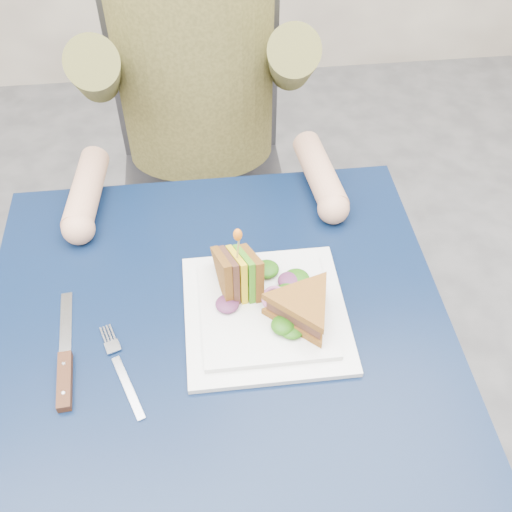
{
  "coord_description": "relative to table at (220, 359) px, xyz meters",
  "views": [
    {
      "loc": [
        -0.0,
        -0.55,
        1.51
      ],
      "look_at": [
        0.07,
        0.07,
        0.82
      ],
      "focal_mm": 42.0,
      "sensor_mm": 36.0,
      "label": 1
    }
  ],
  "objects": [
    {
      "name": "ground",
      "position": [
        0.0,
        0.0,
        -0.65
      ],
      "size": [
        4.0,
        4.0,
        0.0
      ],
      "primitive_type": "plane",
      "color": "#59595C",
      "rests_on": "ground"
    },
    {
      "name": "table",
      "position": [
        0.0,
        0.0,
        0.0
      ],
      "size": [
        0.75,
        0.75,
        0.73
      ],
      "color": "black",
      "rests_on": "ground"
    },
    {
      "name": "chair",
      "position": [
        0.0,
        0.72,
        -0.11
      ],
      "size": [
        0.42,
        0.4,
        0.93
      ],
      "color": "#47474C",
      "rests_on": "ground"
    },
    {
      "name": "diner",
      "position": [
        -0.0,
        0.61,
        0.26
      ],
      "size": [
        0.54,
        0.59,
        0.74
      ],
      "color": "brown",
      "rests_on": "chair"
    },
    {
      "name": "plate",
      "position": [
        0.08,
        0.02,
        0.09
      ],
      "size": [
        0.26,
        0.26,
        0.02
      ],
      "color": "white",
      "rests_on": "table"
    },
    {
      "name": "sandwich_flat",
      "position": [
        0.13,
        -0.0,
        0.12
      ],
      "size": [
        0.18,
        0.18,
        0.05
      ],
      "color": "brown",
      "rests_on": "plate"
    },
    {
      "name": "sandwich_upright",
      "position": [
        0.04,
        0.07,
        0.13
      ],
      "size": [
        0.09,
        0.14,
        0.14
      ],
      "color": "brown",
      "rests_on": "plate"
    },
    {
      "name": "fork",
      "position": [
        -0.15,
        -0.06,
        0.08
      ],
      "size": [
        0.07,
        0.17,
        0.01
      ],
      "color": "silver",
      "rests_on": "table"
    },
    {
      "name": "knife",
      "position": [
        -0.23,
        -0.05,
        0.09
      ],
      "size": [
        0.04,
        0.22,
        0.02
      ],
      "color": "silver",
      "rests_on": "table"
    },
    {
      "name": "toothpick",
      "position": [
        0.04,
        0.07,
        0.2
      ],
      "size": [
        0.01,
        0.01,
        0.06
      ],
      "primitive_type": "cylinder",
      "rotation": [
        0.14,
        0.07,
        0.0
      ],
      "color": "tan",
      "rests_on": "sandwich_upright"
    },
    {
      "name": "toothpick_frill",
      "position": [
        0.04,
        0.07,
        0.23
      ],
      "size": [
        0.01,
        0.01,
        0.02
      ],
      "primitive_type": "ellipsoid",
      "color": "orange",
      "rests_on": "sandwich_upright"
    },
    {
      "name": "lettuce_spill",
      "position": [
        0.08,
        0.03,
        0.11
      ],
      "size": [
        0.15,
        0.13,
        0.02
      ],
      "primitive_type": null,
      "color": "#337A14",
      "rests_on": "plate"
    },
    {
      "name": "onion_ring",
      "position": [
        0.09,
        0.03,
        0.11
      ],
      "size": [
        0.04,
        0.04,
        0.02
      ],
      "primitive_type": "torus",
      "rotation": [
        0.44,
        0.0,
        0.0
      ],
      "color": "#9E4C7A",
      "rests_on": "plate"
    }
  ]
}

